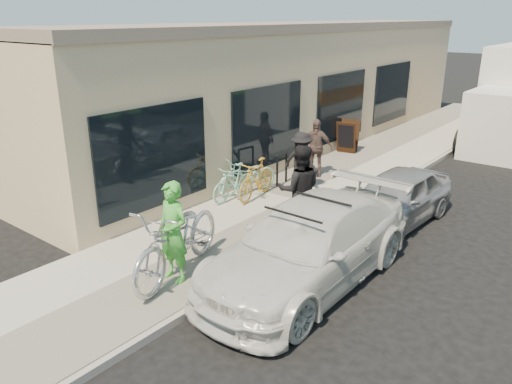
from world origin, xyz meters
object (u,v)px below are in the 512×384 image
Objects in this scene: woman_rider at (173,232)px; bystander_b at (315,148)px; sedan_white at (309,245)px; cruiser_bike_c at (256,179)px; man_standing at (299,190)px; sandwich_board at (348,136)px; sedan_silver at (396,198)px; tandem_bike at (179,239)px; cruiser_bike_a at (234,182)px; bystander_a at (301,162)px; bike_rack at (282,166)px; cruiser_bike_b at (248,176)px.

woman_rider is 1.09× the size of bystander_b.
sedan_white is 3.00× the size of cruiser_bike_c.
man_standing is at bearing -86.42° from bystander_b.
man_standing is at bearing -81.84° from sandwich_board.
sedan_silver is 2.21× the size of cruiser_bike_c.
woman_rider is 0.94× the size of man_standing.
man_standing reaches higher than tandem_bike.
cruiser_bike_a is at bearing -56.60° from man_standing.
woman_rider is at bearing -78.87° from cruiser_bike_c.
cruiser_bike_c is 1.04× the size of bystander_a.
man_standing reaches higher than cruiser_bike_c.
bike_rack is at bearing 131.54° from sedan_white.
bystander_a is at bearing 61.15° from cruiser_bike_b.
bystander_b is (0.27, 1.22, 0.31)m from bike_rack.
sedan_white is 2.76× the size of woman_rider.
bystander_b reaches higher than sedan_silver.
sedan_white is 4.40m from cruiser_bike_b.
cruiser_bike_a is 0.94× the size of bystander_a.
sedan_silver is 2.68m from bystander_a.
sedan_white reaches higher than cruiser_bike_b.
sedan_silver is at bearing 7.98° from cruiser_bike_c.
bystander_b is at bearing 86.03° from tandem_bike.
cruiser_bike_c is (0.41, -0.16, 0.04)m from cruiser_bike_b.
bike_rack is at bearing -89.16° from man_standing.
woman_rider reaches higher than tandem_bike.
sedan_silver reaches higher than bike_rack.
tandem_bike is at bearing -107.93° from sedan_silver.
bystander_a is at bearing -98.54° from man_standing.
bystander_b is at bearing -91.81° from sandwich_board.
man_standing is 2.74m from cruiser_bike_b.
bystander_b is (-0.43, 1.36, 0.03)m from bystander_a.
cruiser_bike_c is at bearing -117.12° from bystander_b.
cruiser_bike_a is (-3.59, -1.39, -0.02)m from sedan_silver.
man_standing is 2.62m from bystander_a.
bike_rack is 0.44× the size of man_standing.
bystander_a is at bearing 54.54° from cruiser_bike_c.
sedan_white is at bearing -88.75° from sedan_silver.
cruiser_bike_c is (0.37, 0.44, 0.05)m from cruiser_bike_a.
tandem_bike is at bearing 112.83° from woman_rider.
sedan_silver is 2.31× the size of bystander_a.
woman_rider is 1.03× the size of cruiser_bike_b.
tandem_bike is 4.12m from cruiser_bike_c.
cruiser_bike_a is at bearing 150.22° from sedan_white.
man_standing is 1.28× the size of cruiser_bike_a.
man_standing is (0.55, 2.97, 0.06)m from woman_rider.
tandem_bike is (1.51, -5.14, 0.18)m from bike_rack.
tandem_bike reaches higher than cruiser_bike_b.
tandem_bike is 1.76× the size of cruiser_bike_a.
bystander_b is at bearing 156.71° from sedan_silver.
cruiser_bike_b is at bearing -104.23° from bike_rack.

